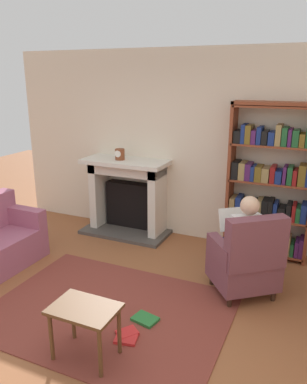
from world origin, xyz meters
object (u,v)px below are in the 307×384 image
at_px(armchair_reading, 246,260).
at_px(side_table, 85,316).
at_px(seated_reader, 243,239).
at_px(fireplace, 128,194).
at_px(mantel_clock, 120,154).
at_px(bookshelf, 270,185).

distance_m(armchair_reading, side_table, 1.85).
height_order(armchair_reading, seated_reader, seated_reader).
xyz_separation_m(fireplace, mantel_clock, (-0.07, -0.10, 0.62)).
height_order(bookshelf, side_table, bookshelf).
height_order(mantel_clock, bookshelf, bookshelf).
height_order(mantel_clock, seated_reader, mantel_clock).
xyz_separation_m(mantel_clock, seated_reader, (2.02, -0.92, -0.60)).
bearing_deg(seated_reader, armchair_reading, 90.00).
bearing_deg(fireplace, bookshelf, 1.03).
bearing_deg(armchair_reading, seated_reader, -90.00).
relative_size(bookshelf, side_table, 3.61).
distance_m(mantel_clock, side_table, 2.87).
relative_size(seated_reader, side_table, 2.04).
distance_m(mantel_clock, armchair_reading, 2.46).
relative_size(fireplace, seated_reader, 1.15).
bearing_deg(mantel_clock, armchair_reading, -25.82).
bearing_deg(mantel_clock, side_table, -67.48).
relative_size(fireplace, bookshelf, 0.65).
distance_m(bookshelf, side_table, 2.94).
bearing_deg(fireplace, mantel_clock, -126.27).
height_order(fireplace, side_table, fireplace).
height_order(seated_reader, side_table, seated_reader).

